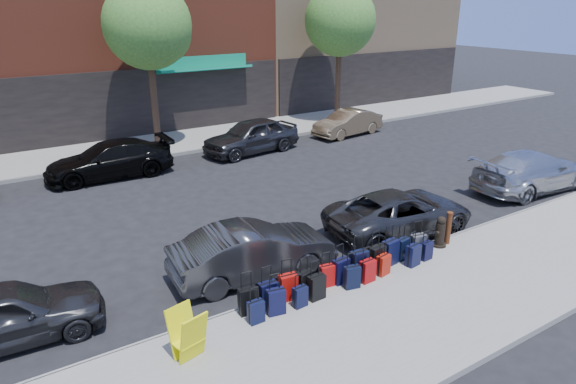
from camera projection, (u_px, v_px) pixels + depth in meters
ground at (247, 220)px, 16.22m from camera, size 120.00×120.00×0.00m
sidewalk_near at (391, 318)px, 11.08m from camera, size 60.00×4.00×0.15m
sidewalk_far at (145, 147)px, 24.06m from camera, size 60.00×4.00×0.15m
curb_near at (333, 278)px, 12.67m from camera, size 60.00×0.08×0.15m
curb_far at (160, 157)px, 22.47m from camera, size 60.00×0.08×0.15m
tree_center at (151, 28)px, 22.12m from camera, size 3.80×3.80×7.27m
tree_right at (342, 22)px, 27.45m from camera, size 3.80×3.80×7.27m
suitcase_front_0 at (248, 301)px, 11.03m from camera, size 0.43×0.28×0.98m
suitcase_front_1 at (268, 295)px, 11.23m from camera, size 0.42×0.24×0.99m
suitcase_front_2 at (288, 287)px, 11.54m from camera, size 0.44×0.27×1.00m
suitcase_front_3 at (306, 283)px, 11.73m from camera, size 0.42×0.28×0.95m
suitcase_front_4 at (327, 276)px, 12.10m from camera, size 0.38×0.25×0.86m
suitcase_front_5 at (341, 271)px, 12.24m from camera, size 0.43×0.27×0.99m
suitcase_front_6 at (359, 263)px, 12.54m from camera, size 0.46×0.28×1.06m
suitcase_front_7 at (377, 258)px, 12.80m from camera, size 0.45×0.28×1.05m
suitcase_front_8 at (390, 252)px, 13.08m from camera, size 0.47×0.30×1.07m
suitcase_front_9 at (403, 249)px, 13.36m from camera, size 0.42×0.27×0.94m
suitcase_front_10 at (418, 245)px, 13.51m from camera, size 0.44×0.30×0.99m
suitcase_back_0 at (256, 312)px, 10.74m from camera, size 0.34×0.20×0.81m
suitcase_back_1 at (276, 302)px, 11.03m from camera, size 0.43×0.30×0.94m
suitcase_back_2 at (300, 297)px, 11.30m from camera, size 0.34×0.21×0.78m
suitcase_back_3 at (316, 287)px, 11.58m from camera, size 0.40×0.24×0.94m
suitcase_back_5 at (352, 277)px, 12.04m from camera, size 0.41×0.29×0.89m
suitcase_back_6 at (368, 271)px, 12.30m from camera, size 0.39×0.24×0.90m
suitcase_back_7 at (383, 265)px, 12.62m from camera, size 0.38×0.26×0.84m
suitcase_back_9 at (413, 255)px, 13.05m from camera, size 0.41×0.27×0.91m
suitcase_back_10 at (426, 251)px, 13.36m from camera, size 0.34×0.21×0.80m
fire_hydrant at (440, 232)px, 14.05m from camera, size 0.45×0.39×0.87m
bollard at (448, 227)px, 14.17m from camera, size 0.17×0.17×0.93m
display_rack at (188, 335)px, 9.61m from camera, size 0.69×0.73×1.00m
car_near_0 at (4, 315)px, 10.21m from camera, size 3.89×1.78×1.29m
car_near_1 at (253, 251)px, 12.72m from camera, size 4.23×1.79×1.36m
car_near_2 at (400, 212)px, 15.17m from camera, size 4.74×2.50×1.27m
car_near_3 at (532, 171)px, 18.55m from camera, size 5.12×2.34×1.45m
car_far_1 at (109, 160)px, 19.92m from camera, size 4.91×2.15×1.40m
car_far_2 at (251, 136)px, 23.15m from camera, size 4.72×2.37×1.54m
car_far_3 at (348, 123)px, 26.19m from camera, size 4.03×1.82×1.28m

